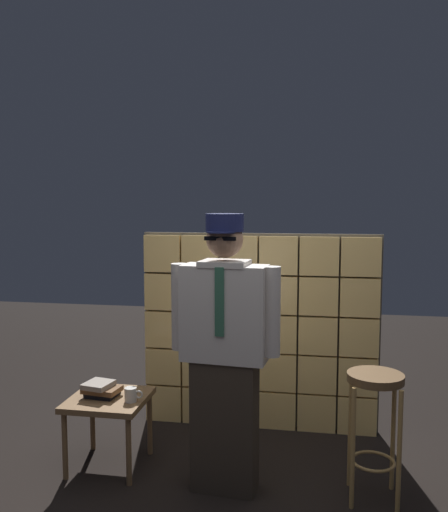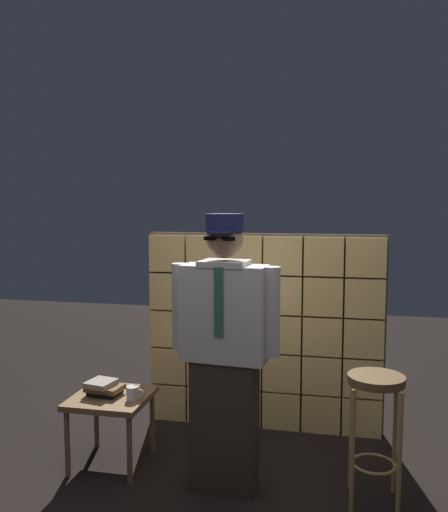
{
  "view_description": "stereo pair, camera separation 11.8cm",
  "coord_description": "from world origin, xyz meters",
  "px_view_note": "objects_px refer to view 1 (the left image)",
  "views": [
    {
      "loc": [
        0.46,
        -2.92,
        1.82
      ],
      "look_at": [
        -0.11,
        0.31,
        1.49
      ],
      "focal_mm": 37.73,
      "sensor_mm": 36.0,
      "label": 1
    },
    {
      "loc": [
        0.57,
        -2.89,
        1.82
      ],
      "look_at": [
        -0.11,
        0.31,
        1.49
      ],
      "focal_mm": 37.73,
      "sensor_mm": 36.0,
      "label": 2
    }
  ],
  "objects_px": {
    "book_stack": "(101,389)",
    "coffee_mug": "(131,395)",
    "bar_stool": "(375,406)",
    "side_table": "(109,406)",
    "standing_person": "(225,349)"
  },
  "relations": [
    {
      "from": "bar_stool",
      "to": "book_stack",
      "type": "distance_m",
      "value": 1.81
    },
    {
      "from": "coffee_mug",
      "to": "standing_person",
      "type": "bearing_deg",
      "value": -8.72
    },
    {
      "from": "side_table",
      "to": "coffee_mug",
      "type": "relative_size",
      "value": 4.13
    },
    {
      "from": "bar_stool",
      "to": "side_table",
      "type": "xyz_separation_m",
      "value": [
        -1.75,
        0.11,
        -0.16
      ]
    },
    {
      "from": "standing_person",
      "to": "side_table",
      "type": "height_order",
      "value": "standing_person"
    },
    {
      "from": "bar_stool",
      "to": "coffee_mug",
      "type": "relative_size",
      "value": 6.28
    },
    {
      "from": "standing_person",
      "to": "side_table",
      "type": "relative_size",
      "value": 3.37
    },
    {
      "from": "bar_stool",
      "to": "side_table",
      "type": "distance_m",
      "value": 1.76
    },
    {
      "from": "book_stack",
      "to": "coffee_mug",
      "type": "height_order",
      "value": "book_stack"
    },
    {
      "from": "bar_stool",
      "to": "side_table",
      "type": "height_order",
      "value": "bar_stool"
    },
    {
      "from": "bar_stool",
      "to": "side_table",
      "type": "relative_size",
      "value": 1.52
    },
    {
      "from": "bar_stool",
      "to": "coffee_mug",
      "type": "bearing_deg",
      "value": 178.06
    },
    {
      "from": "side_table",
      "to": "book_stack",
      "type": "relative_size",
      "value": 1.99
    },
    {
      "from": "side_table",
      "to": "coffee_mug",
      "type": "height_order",
      "value": "coffee_mug"
    },
    {
      "from": "standing_person",
      "to": "book_stack",
      "type": "bearing_deg",
      "value": 175.38
    }
  ]
}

